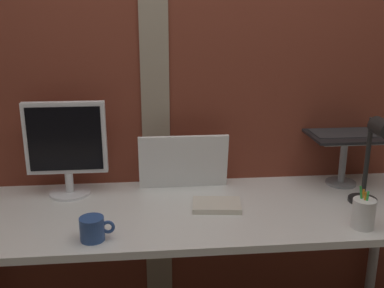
# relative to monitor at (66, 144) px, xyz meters

# --- Properties ---
(brick_wall_back) EXTENTS (3.45, 0.16, 2.69)m
(brick_wall_back) POSITION_rel_monitor_xyz_m (0.51, 0.18, 0.37)
(brick_wall_back) COLOR brown
(brick_wall_back) RESTS_ON ground_plane
(desk) EXTENTS (2.05, 0.65, 0.74)m
(desk) POSITION_rel_monitor_xyz_m (0.54, -0.21, -0.31)
(desk) COLOR white
(desk) RESTS_ON ground_plane
(monitor) EXTENTS (0.35, 0.18, 0.42)m
(monitor) POSITION_rel_monitor_xyz_m (0.00, 0.00, 0.00)
(monitor) COLOR white
(monitor) RESTS_ON desk
(laptop_stand) EXTENTS (0.28, 0.22, 0.23)m
(laptop_stand) POSITION_rel_monitor_xyz_m (1.26, 0.00, -0.08)
(laptop_stand) COLOR gray
(laptop_stand) RESTS_ON desk
(laptop) EXTENTS (0.33, 0.31, 0.21)m
(laptop) POSITION_rel_monitor_xyz_m (1.26, 0.07, 0.05)
(laptop) COLOR black
(laptop) RESTS_ON laptop_stand
(whiteboard_panel) EXTENTS (0.40, 0.06, 0.26)m
(whiteboard_panel) POSITION_rel_monitor_xyz_m (0.52, 0.02, -0.11)
(whiteboard_panel) COLOR white
(whiteboard_panel) RESTS_ON desk
(desk_lamp) EXTENTS (0.12, 0.20, 0.39)m
(desk_lamp) POSITION_rel_monitor_xyz_m (1.26, -0.26, 0.00)
(desk_lamp) COLOR black
(desk_lamp) RESTS_ON desk
(pen_cup) EXTENTS (0.09, 0.09, 0.16)m
(pen_cup) POSITION_rel_monitor_xyz_m (1.15, -0.43, -0.18)
(pen_cup) COLOR white
(pen_cup) RESTS_ON desk
(coffee_mug) EXTENTS (0.12, 0.09, 0.09)m
(coffee_mug) POSITION_rel_monitor_xyz_m (0.15, -0.43, -0.19)
(coffee_mug) COLOR #2D4C8C
(coffee_mug) RESTS_ON desk
(paper_clutter_stack) EXTENTS (0.22, 0.16, 0.02)m
(paper_clutter_stack) POSITION_rel_monitor_xyz_m (0.63, -0.21, -0.22)
(paper_clutter_stack) COLOR silver
(paper_clutter_stack) RESTS_ON desk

